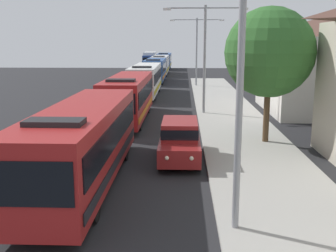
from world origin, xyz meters
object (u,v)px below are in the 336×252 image
bus_middle (146,79)px  streetlamp_mid (205,47)px  bus_second_in_line (128,96)px  bus_fourth_in_line (155,70)px  white_suv (180,139)px  bus_rear (160,64)px  box_truck_oncoming (150,59)px  streetlamp_far (197,44)px  bus_lead (84,141)px  bus_tail_end (164,60)px  roadside_tree (270,52)px  streetlamp_near (241,47)px

bus_middle → streetlamp_mid: bearing=-63.5°
bus_second_in_line → bus_fourth_in_line: 27.13m
streetlamp_mid → white_suv: bearing=-97.9°
bus_rear → box_truck_oncoming: size_ratio=1.41×
white_suv → streetlamp_far: size_ratio=0.60×
bus_rear → streetlamp_mid: streetlamp_mid is taller
bus_rear → white_suv: bus_rear is taller
bus_lead → white_suv: (3.70, 3.26, -0.66)m
bus_tail_end → streetlamp_mid: 51.25m
box_truck_oncoming → roadside_tree: 66.34m
bus_lead → roadside_tree: (8.32, 6.56, 3.22)m
bus_rear → streetlamp_far: streetlamp_far is taller
white_suv → bus_lead: bearing=-138.6°
bus_fourth_in_line → box_truck_oncoming: (-3.30, 31.63, 0.03)m
bus_rear → bus_tail_end: size_ratio=1.13×
bus_tail_end → white_suv: bus_tail_end is taller
bus_lead → bus_tail_end: 66.38m
bus_rear → streetlamp_mid: (5.40, -37.16, 3.33)m
bus_tail_end → streetlamp_far: bearing=-80.2°
box_truck_oncoming → roadside_tree: bearing=-79.9°
roadside_tree → streetlamp_far: bearing=95.9°
streetlamp_near → streetlamp_mid: bearing=90.0°
bus_tail_end → bus_second_in_line: bearing=-90.0°
streetlamp_mid → streetlamp_far: bearing=90.0°
bus_fourth_in_line → streetlamp_mid: streetlamp_mid is taller
bus_middle → streetlamp_far: bearing=58.3°
bus_middle → roadside_tree: roadside_tree is taller
bus_fourth_in_line → white_suv: bearing=-84.3°
box_truck_oncoming → bus_second_in_line: bearing=-86.8°
bus_fourth_in_line → streetlamp_near: bearing=-83.0°
streetlamp_near → roadside_tree: (2.93, 10.62, -0.44)m
white_suv → streetlamp_far: (1.70, 31.84, 4.08)m
streetlamp_far → roadside_tree: size_ratio=1.12×
bus_lead → streetlamp_mid: size_ratio=1.46×
bus_lead → box_truck_oncoming: bus_lead is taller
bus_lead → bus_tail_end: (-0.00, 66.38, -0.00)m
bus_second_in_line → bus_tail_end: 53.33m
bus_tail_end → box_truck_oncoming: 6.35m
white_suv → streetlamp_near: (1.70, -7.32, 4.32)m
bus_tail_end → streetlamp_near: bearing=-85.6°
bus_fourth_in_line → streetlamp_far: size_ratio=1.30×
box_truck_oncoming → streetlamp_near: (8.70, -75.86, 3.64)m
bus_tail_end → roadside_tree: roadside_tree is taller
bus_fourth_in_line → roadside_tree: size_ratio=1.47×
bus_middle → streetlamp_near: (5.40, -30.41, 3.66)m
streetlamp_mid → bus_middle: bearing=116.5°
bus_tail_end → white_suv: 63.23m
bus_lead → streetlamp_mid: streetlamp_mid is taller
bus_tail_end → streetlamp_near: size_ratio=1.22×
bus_lead → roadside_tree: bearing=38.2°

